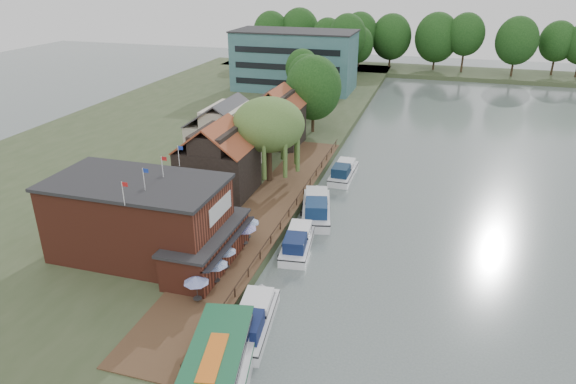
% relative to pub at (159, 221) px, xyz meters
% --- Properties ---
extents(ground, '(260.00, 260.00, 0.00)m').
position_rel_pub_xyz_m(ground, '(14.00, 1.00, -4.65)').
color(ground, '#505D5C').
rests_on(ground, ground).
extents(land_bank, '(50.00, 140.00, 1.00)m').
position_rel_pub_xyz_m(land_bank, '(-16.00, 36.00, -4.15)').
color(land_bank, '#384728').
rests_on(land_bank, ground).
extents(quay_deck, '(6.00, 50.00, 0.10)m').
position_rel_pub_xyz_m(quay_deck, '(6.00, 11.00, -3.60)').
color(quay_deck, '#47301E').
rests_on(quay_deck, land_bank).
extents(quay_rail, '(0.20, 49.00, 1.00)m').
position_rel_pub_xyz_m(quay_rail, '(8.70, 11.50, -3.15)').
color(quay_rail, black).
rests_on(quay_rail, land_bank).
extents(pub, '(20.00, 11.00, 7.30)m').
position_rel_pub_xyz_m(pub, '(0.00, 0.00, 0.00)').
color(pub, maroon).
rests_on(pub, land_bank).
extents(hotel_block, '(25.40, 12.40, 12.30)m').
position_rel_pub_xyz_m(hotel_block, '(-8.00, 71.00, 2.50)').
color(hotel_block, '#38666B').
rests_on(hotel_block, land_bank).
extents(cottage_a, '(8.60, 7.60, 8.50)m').
position_rel_pub_xyz_m(cottage_a, '(-1.00, 15.00, 0.60)').
color(cottage_a, black).
rests_on(cottage_a, land_bank).
extents(cottage_b, '(9.60, 8.60, 8.50)m').
position_rel_pub_xyz_m(cottage_b, '(-4.00, 25.00, 0.60)').
color(cottage_b, beige).
rests_on(cottage_b, land_bank).
extents(cottage_c, '(7.60, 7.60, 8.50)m').
position_rel_pub_xyz_m(cottage_c, '(0.00, 34.00, 0.60)').
color(cottage_c, black).
rests_on(cottage_c, land_bank).
extents(willow, '(8.60, 8.60, 10.43)m').
position_rel_pub_xyz_m(willow, '(3.50, 20.00, 1.56)').
color(willow, '#476B2D').
rests_on(willow, land_bank).
extents(umbrella_0, '(2.00, 2.00, 2.38)m').
position_rel_pub_xyz_m(umbrella_0, '(6.18, -5.50, -2.36)').
color(umbrella_0, '#1C309C').
rests_on(umbrella_0, quay_deck).
extents(umbrella_1, '(2.20, 2.20, 2.38)m').
position_rel_pub_xyz_m(umbrella_1, '(6.51, -2.77, -2.36)').
color(umbrella_1, navy).
rests_on(umbrella_1, quay_deck).
extents(umbrella_2, '(2.00, 2.00, 2.38)m').
position_rel_pub_xyz_m(umbrella_2, '(6.46, -0.60, -2.36)').
color(umbrella_2, navy).
rests_on(umbrella_2, quay_deck).
extents(umbrella_3, '(2.38, 2.38, 2.38)m').
position_rel_pub_xyz_m(umbrella_3, '(6.49, 3.81, -2.36)').
color(umbrella_3, navy).
rests_on(umbrella_3, quay_deck).
extents(umbrella_4, '(2.37, 2.37, 2.38)m').
position_rel_pub_xyz_m(umbrella_4, '(6.32, 5.04, -2.36)').
color(umbrella_4, navy).
rests_on(umbrella_4, quay_deck).
extents(cruiser_0, '(4.17, 9.70, 2.26)m').
position_rel_pub_xyz_m(cruiser_0, '(10.96, -6.04, -3.52)').
color(cruiser_0, white).
rests_on(cruiser_0, ground).
extents(cruiser_1, '(3.98, 9.33, 2.16)m').
position_rel_pub_xyz_m(cruiser_1, '(10.90, 6.63, -3.57)').
color(cruiser_1, white).
rests_on(cruiser_1, ground).
extents(cruiser_2, '(5.64, 10.87, 2.54)m').
position_rel_pub_xyz_m(cruiser_2, '(10.87, 14.30, -3.38)').
color(cruiser_2, silver).
rests_on(cruiser_2, ground).
extents(cruiser_3, '(3.08, 9.23, 2.20)m').
position_rel_pub_xyz_m(cruiser_3, '(11.58, 26.15, -3.55)').
color(cruiser_3, white).
rests_on(cruiser_3, ground).
extents(swan, '(0.44, 0.44, 0.44)m').
position_rel_pub_xyz_m(swan, '(11.00, -11.00, -4.43)').
color(swan, white).
rests_on(swan, ground).
extents(bank_tree_0, '(8.70, 8.70, 12.02)m').
position_rel_pub_xyz_m(bank_tree_0, '(3.50, 41.74, 2.36)').
color(bank_tree_0, '#143811').
rests_on(bank_tree_0, land_bank).
extents(bank_tree_1, '(6.40, 6.40, 10.83)m').
position_rel_pub_xyz_m(bank_tree_1, '(0.06, 50.22, 1.77)').
color(bank_tree_1, '#143811').
rests_on(bank_tree_1, land_bank).
extents(bank_tree_2, '(6.24, 6.24, 10.58)m').
position_rel_pub_xyz_m(bank_tree_2, '(-2.68, 57.73, 1.64)').
color(bank_tree_2, '#143811').
rests_on(bank_tree_2, land_bank).
extents(bank_tree_3, '(6.58, 6.58, 11.83)m').
position_rel_pub_xyz_m(bank_tree_3, '(-2.43, 78.66, 2.27)').
color(bank_tree_3, '#143811').
rests_on(bank_tree_3, land_bank).
extents(bank_tree_4, '(8.81, 8.81, 14.56)m').
position_rel_pub_xyz_m(bank_tree_4, '(-0.09, 88.51, 3.63)').
color(bank_tree_4, '#143811').
rests_on(bank_tree_4, land_bank).
extents(bank_tree_5, '(7.95, 7.95, 11.30)m').
position_rel_pub_xyz_m(bank_tree_5, '(1.27, 95.15, 2.00)').
color(bank_tree_5, '#143811').
rests_on(bank_tree_5, land_bank).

